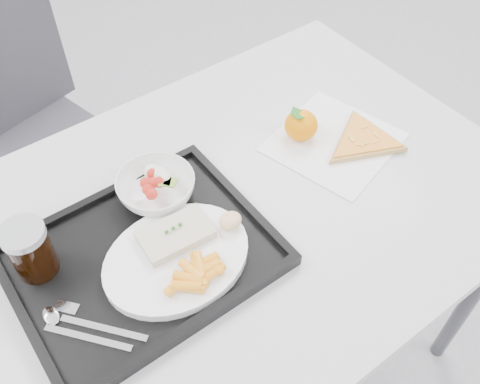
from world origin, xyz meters
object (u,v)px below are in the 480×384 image
Objects in this scene: table at (225,230)px; tangerine at (301,125)px; dinner_plate at (177,258)px; pizza_slice at (363,140)px; tray at (143,258)px; cola_glass at (30,249)px; salad_bowl at (156,188)px; chair at (25,124)px.

table is 14.07× the size of tangerine.
dinner_plate reaches higher than table.
table is 4.44× the size of dinner_plate.
table is 5.39× the size of pizza_slice.
cola_glass is (-0.16, 0.09, 0.06)m from tray.
tangerine is 0.38× the size of pizza_slice.
tray is 5.28× the size of tangerine.
tray is 0.07m from dinner_plate.
tray is at bearing 134.23° from dinner_plate.
cola_glass is at bearing 146.78° from dinner_plate.
dinner_plate is at bearing -108.24° from salad_bowl.
tangerine is at bearing 15.32° from table.
salad_bowl reaches higher than table.
salad_bowl is 0.68× the size of pizza_slice.
chair reaches higher than cola_glass.
tangerine is (0.43, -0.67, 0.25)m from chair.
cola_glass is (-0.16, -0.66, 0.28)m from chair.
chair reaches higher than tangerine.
pizza_slice is (0.35, -0.03, 0.08)m from table.
chair is 8.61× the size of cola_glass.
dinner_plate reaches higher than pizza_slice.
dinner_plate reaches higher than tray.
salad_bowl is at bearing 4.59° from cola_glass.
table is at bearing -164.68° from tangerine.
pizza_slice is at bearing -45.10° from tangerine.
salad_bowl is at bearing 48.34° from tray.
tray is at bearing -131.66° from salad_bowl.
chair is 0.83m from tangerine.
salad_bowl reaches higher than dinner_plate.
pizza_slice is at bearing -1.94° from tray.
tray is (-0.01, -0.75, 0.22)m from chair.
tray is 1.67× the size of dinner_plate.
chair is 0.69m from salad_bowl.
dinner_plate is 1.21× the size of pizza_slice.
salad_bowl reaches higher than tray.
chair is 0.78m from tray.
table is 7.89× the size of salad_bowl.
tray is 0.54m from pizza_slice.
cola_glass is 0.70m from pizza_slice.
salad_bowl is 1.41× the size of cola_glass.
chair is 0.96m from pizza_slice.
tangerine is (0.25, 0.07, 0.10)m from table.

